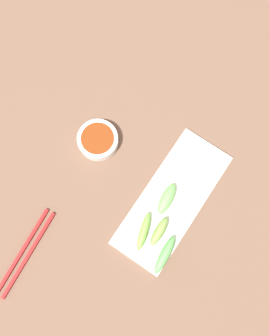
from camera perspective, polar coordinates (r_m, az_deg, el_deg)
The scene contains 8 objects.
tabletop at distance 0.95m, azimuth -0.20°, elevation 0.98°, with size 2.10×2.10×0.02m, color brown.
sauce_bowl at distance 0.94m, azimuth -5.72°, elevation 4.37°, with size 0.10×0.10×0.03m.
serving_plate at distance 0.92m, azimuth 5.84°, elevation -4.93°, with size 0.14×0.35×0.01m, color white.
broccoli_stalk_0 at distance 0.89m, azimuth 1.45°, elevation -9.81°, with size 0.02×0.09×0.03m, color #72AF44.
broccoli_stalk_1 at distance 0.90m, azimuth 5.03°, elevation -4.78°, with size 0.03×0.08×0.03m, color #69B358.
broccoli_stalk_2 at distance 0.89m, azimuth 4.72°, elevation -13.32°, with size 0.02×0.10×0.03m, color #5EB657.
broccoli_stalk_3 at distance 0.89m, azimuth 3.88°, elevation -9.82°, with size 0.02×0.08×0.03m, color #799F48.
chopsticks at distance 0.95m, azimuth -16.60°, elevation -12.54°, with size 0.05×0.23×0.01m.
Camera 1 is at (0.12, -0.18, 0.93)m, focal length 39.16 mm.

